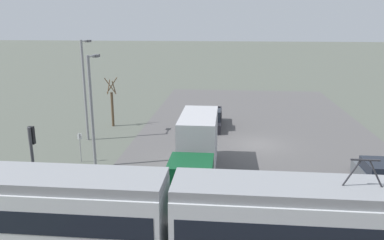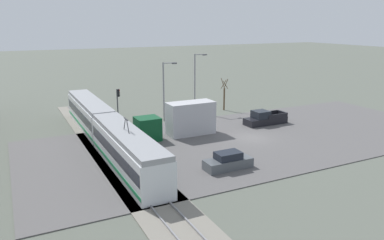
% 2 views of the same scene
% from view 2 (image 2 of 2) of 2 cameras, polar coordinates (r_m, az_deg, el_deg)
% --- Properties ---
extents(ground_plane, '(320.00, 320.00, 0.00)m').
position_cam_2_polar(ground_plane, '(42.56, 9.14, -2.79)').
color(ground_plane, '#565B51').
extents(road_surface, '(20.89, 49.15, 0.08)m').
position_cam_2_polar(road_surface, '(42.55, 9.14, -2.74)').
color(road_surface, '#565454').
rests_on(road_surface, ground).
extents(rail_bed, '(52.36, 4.40, 0.22)m').
position_cam_2_polar(rail_bed, '(36.21, -10.98, -5.93)').
color(rail_bed, gray).
rests_on(rail_bed, ground).
extents(light_rail_tram, '(30.40, 2.75, 4.60)m').
position_cam_2_polar(light_rail_tram, '(40.26, -13.03, -1.38)').
color(light_rail_tram, silver).
rests_on(light_rail_tram, ground).
extents(box_truck, '(2.39, 9.24, 3.76)m').
position_cam_2_polar(box_truck, '(42.48, -1.75, -0.09)').
color(box_truck, '#0C4723').
rests_on(box_truck, ground).
extents(pickup_truck, '(2.00, 5.59, 1.80)m').
position_cam_2_polar(pickup_truck, '(48.35, 11.02, 0.17)').
color(pickup_truck, black).
rests_on(pickup_truck, ground).
extents(sedan_car_0, '(1.71, 4.34, 1.52)m').
position_cam_2_polar(sedan_car_0, '(33.35, 5.51, -6.33)').
color(sedan_car_0, '#4C5156').
rests_on(sedan_car_0, ground).
extents(traffic_light_pole, '(0.28, 0.47, 4.51)m').
position_cam_2_polar(traffic_light_pole, '(48.22, -11.20, 2.81)').
color(traffic_light_pole, '#47474C').
rests_on(traffic_light_pole, ground).
extents(street_tree, '(1.12, 0.93, 4.71)m').
position_cam_2_polar(street_tree, '(55.42, 4.93, 3.69)').
color(street_tree, brown).
rests_on(street_tree, ground).
extents(street_lamp_near_crossing, '(0.36, 1.95, 8.37)m').
position_cam_2_polar(street_lamp_near_crossing, '(53.62, 0.62, 6.27)').
color(street_lamp_near_crossing, gray).
rests_on(street_lamp_near_crossing, ground).
extents(street_lamp_mid_block, '(0.36, 1.95, 7.70)m').
position_cam_2_polar(street_lamp_mid_block, '(48.76, -4.12, 4.98)').
color(street_lamp_mid_block, gray).
rests_on(street_lamp_mid_block, ground).
extents(no_parking_sign, '(0.32, 0.08, 2.15)m').
position_cam_2_polar(no_parking_sign, '(50.83, -3.97, 1.76)').
color(no_parking_sign, gray).
rests_on(no_parking_sign, ground).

